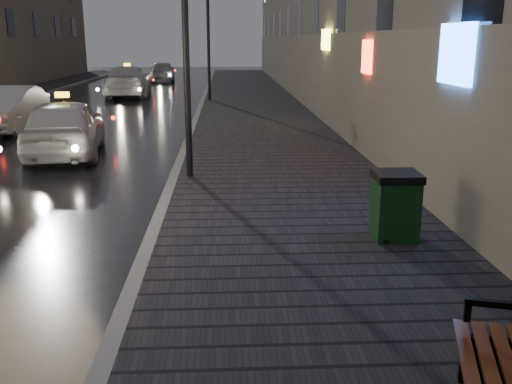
# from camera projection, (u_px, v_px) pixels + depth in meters

# --- Properties ---
(sidewalk) EXTENTS (4.60, 58.00, 0.15)m
(sidewalk) POSITION_uv_depth(u_px,v_px,m) (253.00, 103.00, 26.94)
(sidewalk) COLOR black
(sidewalk) RESTS_ON ground
(curb) EXTENTS (0.20, 58.00, 0.15)m
(curb) POSITION_uv_depth(u_px,v_px,m) (202.00, 104.00, 26.82)
(curb) COLOR slate
(curb) RESTS_ON ground
(curb_far) EXTENTS (0.20, 58.00, 0.15)m
(curb_far) POSITION_uv_depth(u_px,v_px,m) (9.00, 105.00, 26.38)
(curb_far) COLOR slate
(curb_far) RESTS_ON ground
(building_far_c) EXTENTS (6.00, 22.00, 11.00)m
(building_far_c) POSITION_uv_depth(u_px,v_px,m) (6.00, 4.00, 42.03)
(building_far_c) COLOR #6B6051
(building_far_c) RESTS_ON ground
(lamp_near) EXTENTS (0.36, 0.36, 5.28)m
(lamp_near) POSITION_uv_depth(u_px,v_px,m) (185.00, 15.00, 11.49)
(lamp_near) COLOR black
(lamp_near) RESTS_ON sidewalk
(lamp_far) EXTENTS (0.36, 0.36, 5.28)m
(lamp_far) POSITION_uv_depth(u_px,v_px,m) (208.00, 29.00, 26.92)
(lamp_far) COLOR black
(lamp_far) RESTS_ON sidewalk
(trash_bin) EXTENTS (0.67, 0.67, 1.00)m
(trash_bin) POSITION_uv_depth(u_px,v_px,m) (395.00, 205.00, 8.37)
(trash_bin) COLOR black
(trash_bin) RESTS_ON sidewalk
(taxi_near) EXTENTS (2.41, 4.73, 1.54)m
(taxi_near) POSITION_uv_depth(u_px,v_px,m) (65.00, 127.00, 15.08)
(taxi_near) COLOR silver
(taxi_near) RESTS_ON ground
(car_left_mid) EXTENTS (1.57, 4.47, 1.47)m
(car_left_mid) POSITION_uv_depth(u_px,v_px,m) (8.00, 109.00, 19.28)
(car_left_mid) COLOR #AAABB2
(car_left_mid) RESTS_ON ground
(taxi_mid) EXTENTS (2.70, 5.77, 1.63)m
(taxi_mid) POSITION_uv_depth(u_px,v_px,m) (128.00, 81.00, 30.77)
(taxi_mid) COLOR #BABBC1
(taxi_mid) RESTS_ON ground
(car_far) EXTENTS (2.13, 4.47, 1.47)m
(car_far) POSITION_uv_depth(u_px,v_px,m) (163.00, 71.00, 41.69)
(car_far) COLOR #98979F
(car_far) RESTS_ON ground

